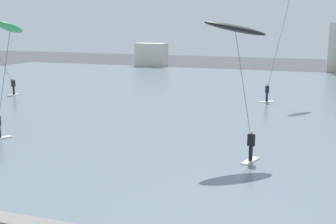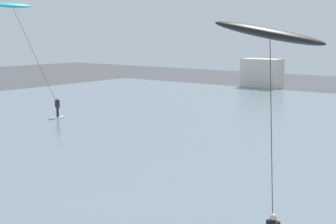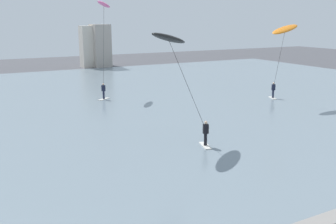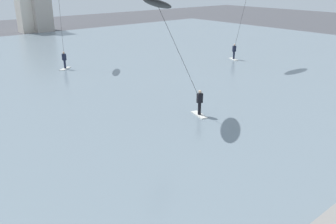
{
  "view_description": "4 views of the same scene",
  "coord_description": "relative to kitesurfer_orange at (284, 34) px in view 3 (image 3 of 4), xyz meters",
  "views": [
    {
      "loc": [
        5.03,
        -6.46,
        7.21
      ],
      "look_at": [
        -0.66,
        10.11,
        3.45
      ],
      "focal_mm": 45.73,
      "sensor_mm": 36.0,
      "label": 1
    },
    {
      "loc": [
        7.79,
        2.69,
        6.78
      ],
      "look_at": [
        -3.06,
        16.76,
        3.88
      ],
      "focal_mm": 51.6,
      "sensor_mm": 36.0,
      "label": 2
    },
    {
      "loc": [
        -10.56,
        -4.11,
        7.91
      ],
      "look_at": [
        -0.22,
        15.24,
        2.52
      ],
      "focal_mm": 40.16,
      "sensor_mm": 36.0,
      "label": 3
    },
    {
      "loc": [
        -12.82,
        0.11,
        8.18
      ],
      "look_at": [
        -3.08,
        11.57,
        2.53
      ],
      "focal_mm": 38.18,
      "sensor_mm": 36.0,
      "label": 4
    }
  ],
  "objects": [
    {
      "name": "kitesurfer_orange",
      "position": [
        0.0,
        0.0,
        0.0
      ],
      "size": [
        3.77,
        3.54,
        7.6
      ],
      "color": "silver",
      "rests_on": "water_bay"
    },
    {
      "name": "kitesurfer_pink",
      "position": [
        -13.51,
        11.78,
        1.66
      ],
      "size": [
        3.23,
        4.6,
        9.88
      ],
      "color": "silver",
      "rests_on": "water_bay"
    },
    {
      "name": "kitesurfer_black",
      "position": [
        -14.92,
        -5.42,
        -0.26
      ],
      "size": [
        3.69,
        4.42,
        7.24
      ],
      "color": "silver",
      "rests_on": "water_bay"
    },
    {
      "name": "water_bay",
      "position": [
        -15.86,
        8.27,
        -6.53
      ],
      "size": [
        84.0,
        52.0,
        0.1
      ],
      "primitive_type": "cube",
      "color": "slate",
      "rests_on": "ground"
    },
    {
      "name": "far_shore_buildings",
      "position": [
        -12.18,
        36.56,
        -3.55
      ],
      "size": [
        34.37,
        4.65,
        7.19
      ],
      "color": "beige",
      "rests_on": "ground"
    }
  ]
}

